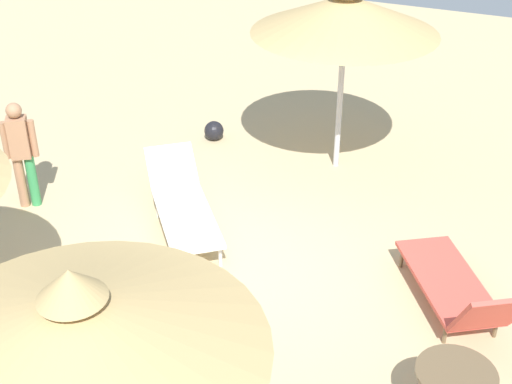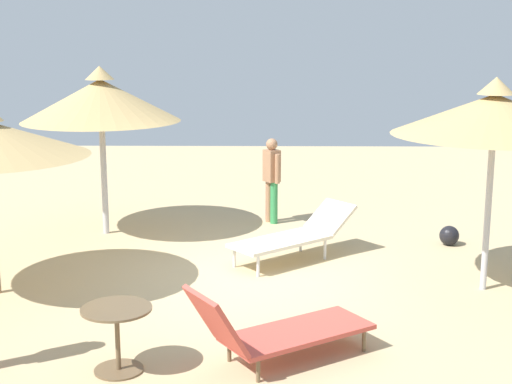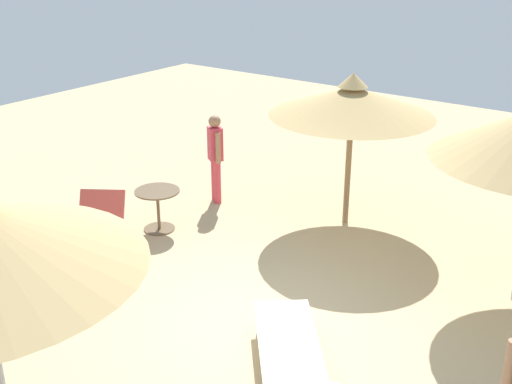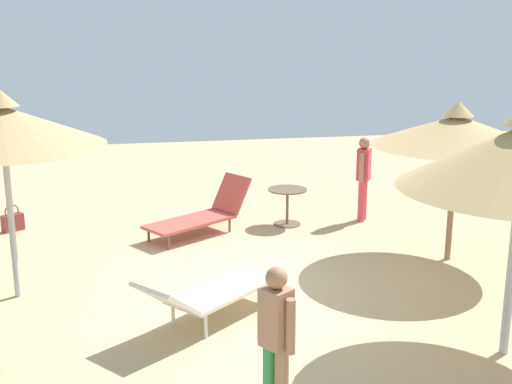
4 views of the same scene
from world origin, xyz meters
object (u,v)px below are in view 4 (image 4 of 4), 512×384
at_px(lounge_chair_center, 203,213).
at_px(side_table_round, 287,200).
at_px(person_standing_near_left, 276,337).
at_px(lounge_chair_near_right, 209,292).
at_px(parasol_umbrella_front, 2,126).
at_px(handbag, 13,222).
at_px(person_standing_back, 363,175).
at_px(parasol_umbrella_far_right, 457,130).

bearing_deg(lounge_chair_center, side_table_round, -172.25).
relative_size(lounge_chair_center, person_standing_near_left, 1.34).
distance_m(lounge_chair_near_right, side_table_round, 4.23).
bearing_deg(parasol_umbrella_front, handbag, -80.40).
bearing_deg(parasol_umbrella_front, side_table_round, -150.11).
bearing_deg(person_standing_near_left, person_standing_back, -116.74).
bearing_deg(side_table_round, lounge_chair_near_right, 63.21).
bearing_deg(parasol_umbrella_far_right, person_standing_back, -75.28).
distance_m(parasol_umbrella_front, person_standing_near_left, 4.69).
height_order(parasol_umbrella_far_right, lounge_chair_center, parasol_umbrella_far_right).
relative_size(person_standing_back, side_table_round, 2.22).
height_order(parasol_umbrella_far_right, side_table_round, parasol_umbrella_far_right).
height_order(lounge_chair_near_right, person_standing_near_left, person_standing_near_left).
xyz_separation_m(parasol_umbrella_far_right, person_standing_back, (0.59, -2.26, -1.15)).
height_order(parasol_umbrella_far_right, person_standing_near_left, parasol_umbrella_far_right).
xyz_separation_m(parasol_umbrella_front, lounge_chair_near_right, (-2.45, 1.27, -1.93)).
relative_size(handbag, side_table_round, 0.69).
bearing_deg(person_standing_back, lounge_chair_near_right, 48.40).
height_order(person_standing_near_left, person_standing_back, person_standing_back).
relative_size(parasol_umbrella_far_right, handbag, 5.27).
xyz_separation_m(person_standing_near_left, side_table_round, (-1.57, -5.98, -0.38)).
height_order(parasol_umbrella_far_right, handbag, parasol_umbrella_far_right).
xyz_separation_m(lounge_chair_center, side_table_round, (-1.57, -0.21, 0.10)).
xyz_separation_m(parasol_umbrella_front, lounge_chair_center, (-2.79, -2.29, -1.96)).
xyz_separation_m(parasol_umbrella_far_right, side_table_round, (2.03, -2.27, -1.57)).
relative_size(lounge_chair_center, side_table_round, 2.84).
bearing_deg(parasol_umbrella_front, person_standing_back, -156.68).
xyz_separation_m(lounge_chair_near_right, person_standing_back, (-3.34, -3.77, 0.49)).
distance_m(parasol_umbrella_front, side_table_round, 5.36).
bearing_deg(person_standing_back, handbag, -5.16).
bearing_deg(side_table_round, parasol_umbrella_far_right, 131.86).
relative_size(parasol_umbrella_front, handbag, 5.72).
distance_m(person_standing_back, handbag, 6.38).
bearing_deg(person_standing_near_left, parasol_umbrella_far_right, -134.17).
bearing_deg(lounge_chair_center, person_standing_back, -176.07).
relative_size(parasol_umbrella_front, person_standing_back, 1.77).
relative_size(lounge_chair_near_right, side_table_round, 2.79).
distance_m(parasol_umbrella_far_right, person_standing_back, 2.61).
bearing_deg(handbag, parasol_umbrella_far_right, 157.72).
distance_m(parasol_umbrella_far_right, person_standing_near_left, 5.31).
distance_m(lounge_chair_center, person_standing_back, 3.06).
relative_size(parasol_umbrella_far_right, person_standing_near_left, 1.71).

